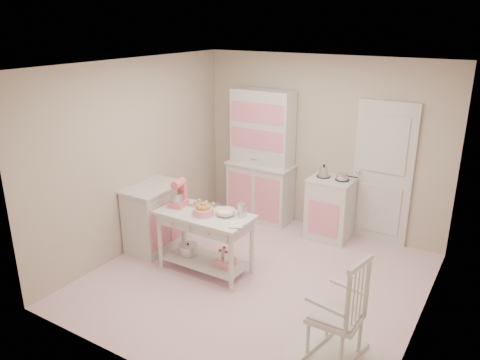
% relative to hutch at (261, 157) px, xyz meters
% --- Properties ---
extents(room_shell, '(3.84, 3.84, 2.62)m').
position_rel_hutch_xyz_m(room_shell, '(0.88, -1.66, 0.61)').
color(room_shell, pink).
rests_on(room_shell, ground).
extents(door, '(0.82, 0.05, 2.04)m').
position_rel_hutch_xyz_m(door, '(1.83, 0.21, -0.02)').
color(door, silver).
rests_on(door, ground).
extents(hutch, '(1.06, 0.50, 2.08)m').
position_rel_hutch_xyz_m(hutch, '(0.00, 0.00, 0.00)').
color(hutch, silver).
rests_on(hutch, ground).
extents(stove, '(0.62, 0.57, 0.92)m').
position_rel_hutch_xyz_m(stove, '(1.20, -0.05, -0.58)').
color(stove, silver).
rests_on(stove, ground).
extents(base_cabinet, '(0.54, 0.84, 0.92)m').
position_rel_hutch_xyz_m(base_cabinet, '(-0.75, -1.65, -0.58)').
color(base_cabinet, silver).
rests_on(base_cabinet, ground).
extents(lace_rug, '(0.92, 0.92, 0.01)m').
position_rel_hutch_xyz_m(lace_rug, '(2.19, -2.48, -1.03)').
color(lace_rug, white).
rests_on(lace_rug, ground).
extents(rocking_chair, '(0.61, 0.80, 1.10)m').
position_rel_hutch_xyz_m(rocking_chair, '(2.19, -2.48, -0.49)').
color(rocking_chair, silver).
rests_on(rocking_chair, ground).
extents(work_table, '(1.20, 0.60, 0.80)m').
position_rel_hutch_xyz_m(work_table, '(0.22, -1.81, -0.64)').
color(work_table, silver).
rests_on(work_table, ground).
extents(stand_mixer, '(0.24, 0.31, 0.34)m').
position_rel_hutch_xyz_m(stand_mixer, '(-0.20, -1.79, -0.07)').
color(stand_mixer, '#F46775').
rests_on(stand_mixer, work_table).
extents(cookie_tray, '(0.34, 0.24, 0.02)m').
position_rel_hutch_xyz_m(cookie_tray, '(0.07, -1.63, -0.23)').
color(cookie_tray, silver).
rests_on(cookie_tray, work_table).
extents(bread_basket, '(0.25, 0.25, 0.09)m').
position_rel_hutch_xyz_m(bread_basket, '(0.24, -1.86, -0.19)').
color(bread_basket, pink).
rests_on(bread_basket, work_table).
extents(mixing_bowl, '(0.24, 0.24, 0.08)m').
position_rel_hutch_xyz_m(mixing_bowl, '(0.48, -1.73, -0.20)').
color(mixing_bowl, white).
rests_on(mixing_bowl, work_table).
extents(metal_pitcher, '(0.10, 0.10, 0.17)m').
position_rel_hutch_xyz_m(metal_pitcher, '(0.66, -1.65, -0.16)').
color(metal_pitcher, silver).
rests_on(metal_pitcher, work_table).
extents(recipe_book, '(0.23, 0.25, 0.02)m').
position_rel_hutch_xyz_m(recipe_book, '(0.67, -1.93, -0.23)').
color(recipe_book, white).
rests_on(recipe_book, work_table).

